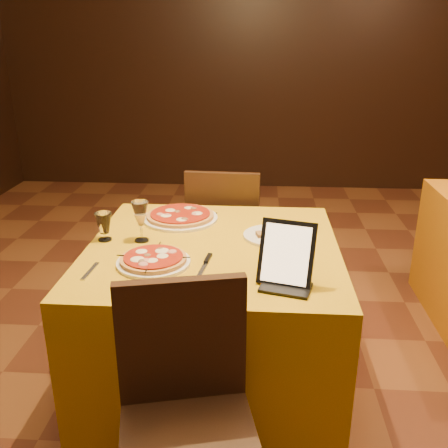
# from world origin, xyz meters

# --- Properties ---
(floor) EXTENTS (6.00, 7.00, 0.01)m
(floor) POSITION_xyz_m (0.00, 0.00, -0.01)
(floor) COLOR #5E2D19
(floor) RESTS_ON ground
(wall_back) EXTENTS (6.00, 0.01, 2.80)m
(wall_back) POSITION_xyz_m (0.00, 3.50, 1.40)
(wall_back) COLOR black
(wall_back) RESTS_ON floor
(main_table) EXTENTS (1.10, 1.10, 0.75)m
(main_table) POSITION_xyz_m (-0.41, -0.03, 0.38)
(main_table) COLOR #CC990D
(main_table) RESTS_ON floor
(chair_main_near) EXTENTS (0.55, 0.55, 0.91)m
(chair_main_near) POSITION_xyz_m (-0.41, -0.86, 0.46)
(chair_main_near) COLOR #311E0F
(chair_main_near) RESTS_ON floor
(chair_main_far) EXTENTS (0.50, 0.50, 0.91)m
(chair_main_far) POSITION_xyz_m (-0.41, 0.81, 0.46)
(chair_main_far) COLOR black
(chair_main_far) RESTS_ON floor
(pizza_near) EXTENTS (0.30, 0.30, 0.03)m
(pizza_near) POSITION_xyz_m (-0.63, -0.24, 0.77)
(pizza_near) COLOR white
(pizza_near) RESTS_ON main_table
(pizza_far) EXTENTS (0.37, 0.37, 0.03)m
(pizza_far) POSITION_xyz_m (-0.60, 0.29, 0.77)
(pizza_far) COLOR white
(pizza_far) RESTS_ON main_table
(cutlet_dish) EXTENTS (0.27, 0.27, 0.03)m
(cutlet_dish) POSITION_xyz_m (-0.14, 0.09, 0.76)
(cutlet_dish) COLOR white
(cutlet_dish) RESTS_ON main_table
(wine_glass) EXTENTS (0.08, 0.08, 0.19)m
(wine_glass) POSITION_xyz_m (-0.73, 0.00, 0.84)
(wine_glass) COLOR #F9D88D
(wine_glass) RESTS_ON main_table
(water_glass) EXTENTS (0.08, 0.08, 0.13)m
(water_glass) POSITION_xyz_m (-0.90, -0.00, 0.81)
(water_glass) COLOR white
(water_glass) RESTS_ON main_table
(tablet) EXTENTS (0.22, 0.15, 0.24)m
(tablet) POSITION_xyz_m (-0.11, -0.36, 0.87)
(tablet) COLOR black
(tablet) RESTS_ON main_table
(knife) EXTENTS (0.05, 0.23, 0.01)m
(knife) POSITION_xyz_m (-0.42, -0.27, 0.75)
(knife) COLOR #A4A5AB
(knife) RESTS_ON main_table
(fork_near) EXTENTS (0.03, 0.16, 0.01)m
(fork_near) POSITION_xyz_m (-0.86, -0.32, 0.75)
(fork_near) COLOR silver
(fork_near) RESTS_ON main_table
(fork_far) EXTENTS (0.02, 0.15, 0.01)m
(fork_far) POSITION_xyz_m (-0.43, 0.32, 0.75)
(fork_far) COLOR silver
(fork_far) RESTS_ON main_table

